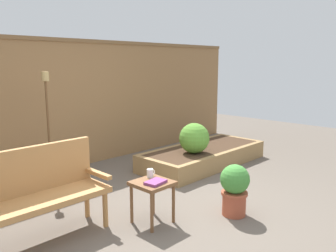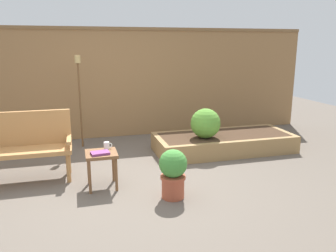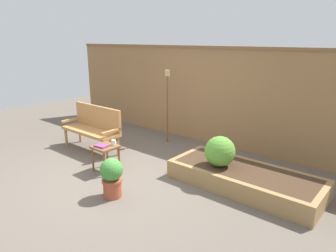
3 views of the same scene
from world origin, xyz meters
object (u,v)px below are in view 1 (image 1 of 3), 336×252
at_px(cup_on_table, 150,173).
at_px(tiki_torch, 47,108).
at_px(potted_boxwood, 235,188).
at_px(book_on_table, 156,182).
at_px(shrub_near_bench, 194,138).
at_px(side_table, 152,189).
at_px(garden_bench, 33,188).

bearing_deg(cup_on_table, tiki_torch, 99.02).
height_order(cup_on_table, potted_boxwood, potted_boxwood).
bearing_deg(book_on_table, tiki_torch, 87.18).
relative_size(shrub_near_bench, tiki_torch, 0.30).
xyz_separation_m(side_table, tiki_torch, (-0.20, 1.94, 0.74)).
height_order(side_table, potted_boxwood, potted_boxwood).
bearing_deg(garden_bench, shrub_near_bench, 6.53).
xyz_separation_m(book_on_table, tiki_torch, (-0.18, 2.01, 0.64)).
bearing_deg(potted_boxwood, side_table, 146.25).
height_order(book_on_table, tiki_torch, tiki_torch).
distance_m(garden_bench, cup_on_table, 1.26).
xyz_separation_m(shrub_near_bench, tiki_torch, (-1.99, 1.04, 0.58)).
bearing_deg(side_table, garden_bench, 152.20).
bearing_deg(book_on_table, potted_boxwood, -37.69).
height_order(book_on_table, shrub_near_bench, shrub_near_bench).
distance_m(potted_boxwood, tiki_torch, 2.80).
bearing_deg(potted_boxwood, book_on_table, 150.36).
xyz_separation_m(book_on_table, shrub_near_bench, (1.81, 0.97, 0.05)).
height_order(potted_boxwood, shrub_near_bench, shrub_near_bench).
xyz_separation_m(potted_boxwood, shrub_near_bench, (0.98, 1.44, 0.21)).
bearing_deg(shrub_near_bench, book_on_table, -151.73).
xyz_separation_m(side_table, shrub_near_bench, (1.79, 0.90, 0.15)).
bearing_deg(side_table, book_on_table, -103.93).
relative_size(garden_bench, cup_on_table, 12.72).
bearing_deg(book_on_table, cup_on_table, 53.87).
height_order(potted_boxwood, tiki_torch, tiki_torch).
bearing_deg(cup_on_table, garden_bench, 159.16).
bearing_deg(shrub_near_bench, potted_boxwood, -124.31).
distance_m(shrub_near_bench, tiki_torch, 2.32).
distance_m(cup_on_table, shrub_near_bench, 1.87).
height_order(garden_bench, cup_on_table, garden_bench).
bearing_deg(book_on_table, shrub_near_bench, 20.23).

